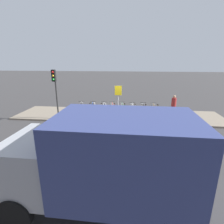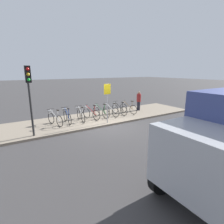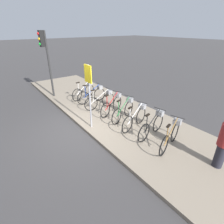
{
  "view_description": "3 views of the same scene",
  "coord_description": "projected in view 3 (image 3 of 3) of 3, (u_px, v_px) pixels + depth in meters",
  "views": [
    {
      "loc": [
        1.02,
        -10.78,
        4.01
      ],
      "look_at": [
        -0.31,
        0.52,
        0.67
      ],
      "focal_mm": 28.0,
      "sensor_mm": 36.0,
      "label": 1
    },
    {
      "loc": [
        -5.07,
        -8.59,
        3.26
      ],
      "look_at": [
        0.47,
        0.32,
        0.76
      ],
      "focal_mm": 28.0,
      "sensor_mm": 36.0,
      "label": 2
    },
    {
      "loc": [
        5.27,
        -2.57,
        3.61
      ],
      "look_at": [
        0.7,
        0.86,
        0.82
      ],
      "focal_mm": 28.0,
      "sensor_mm": 36.0,
      "label": 3
    }
  ],
  "objects": [
    {
      "name": "parked_bicycle_7",
      "position": [
        171.0,
        135.0,
        5.5
      ],
      "size": [
        0.58,
        1.54,
        0.98
      ],
      "color": "black",
      "rests_on": "sidewalk"
    },
    {
      "name": "traffic_light",
      "position": [
        45.0,
        51.0,
        8.69
      ],
      "size": [
        0.24,
        0.4,
        3.35
      ],
      "color": "#2D2D2D",
      "rests_on": "sidewalk"
    },
    {
      "name": "parked_bicycle_2",
      "position": [
        102.0,
        99.0,
        8.17
      ],
      "size": [
        0.46,
        1.59,
        0.98
      ],
      "color": "black",
      "rests_on": "sidewalk"
    },
    {
      "name": "parked_bicycle_1",
      "position": [
        93.0,
        94.0,
        8.82
      ],
      "size": [
        0.46,
        1.59,
        0.98
      ],
      "color": "black",
      "rests_on": "sidewalk"
    },
    {
      "name": "parked_bicycle_6",
      "position": [
        153.0,
        124.0,
        6.08
      ],
      "size": [
        0.46,
        1.57,
        0.98
      ],
      "color": "black",
      "rests_on": "sidewalk"
    },
    {
      "name": "parked_bicycle_3",
      "position": [
        113.0,
        104.0,
        7.7
      ],
      "size": [
        0.64,
        1.52,
        0.98
      ],
      "color": "black",
      "rests_on": "sidewalk"
    },
    {
      "name": "ground_plane",
      "position": [
        83.0,
        130.0,
        6.76
      ],
      "size": [
        120.0,
        120.0,
        0.0
      ],
      "primitive_type": "plane",
      "color": "#423F3F"
    },
    {
      "name": "sidewalk",
      "position": [
        118.0,
        117.0,
        7.67
      ],
      "size": [
        15.17,
        3.47,
        0.12
      ],
      "color": "gray",
      "rests_on": "ground_plane"
    },
    {
      "name": "pedestrian",
      "position": [
        224.0,
        142.0,
        4.53
      ],
      "size": [
        0.34,
        0.34,
        1.52
      ],
      "color": "#23232D",
      "rests_on": "sidewalk"
    },
    {
      "name": "parked_bicycle_0",
      "position": [
        85.0,
        90.0,
        9.34
      ],
      "size": [
        0.6,
        1.54,
        0.98
      ],
      "color": "black",
      "rests_on": "sidewalk"
    },
    {
      "name": "parked_bicycle_4",
      "position": [
        124.0,
        109.0,
        7.19
      ],
      "size": [
        0.62,
        1.53,
        0.98
      ],
      "color": "black",
      "rests_on": "sidewalk"
    },
    {
      "name": "sign_post",
      "position": [
        89.0,
        87.0,
        6.07
      ],
      "size": [
        0.44,
        0.07,
        2.37
      ],
      "color": "#99999E",
      "rests_on": "sidewalk"
    },
    {
      "name": "parked_bicycle_5",
      "position": [
        136.0,
        117.0,
        6.6
      ],
      "size": [
        0.54,
        1.56,
        0.98
      ],
      "color": "black",
      "rests_on": "sidewalk"
    }
  ]
}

